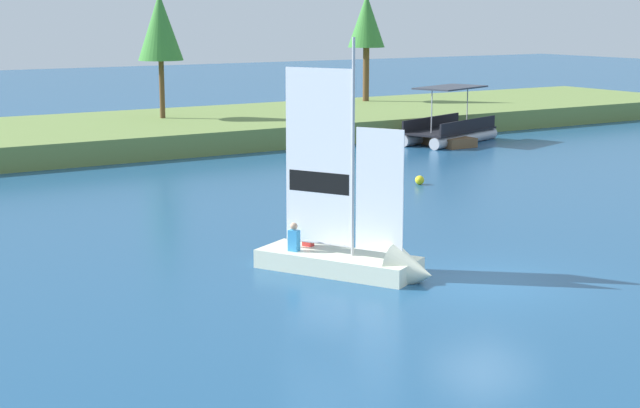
# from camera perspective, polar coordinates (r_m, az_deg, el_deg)

# --- Properties ---
(ground_plane) EXTENTS (200.00, 200.00, 0.00)m
(ground_plane) POSITION_cam_1_polar(r_m,az_deg,el_deg) (25.40, 9.62, -4.56)
(ground_plane) COLOR navy
(shore_bank) EXTENTS (80.00, 12.53, 1.12)m
(shore_bank) POSITION_cam_1_polar(r_m,az_deg,el_deg) (51.46, -13.17, 3.88)
(shore_bank) COLOR olive
(shore_bank) RESTS_ON ground
(shoreline_tree_centre) EXTENTS (2.41, 2.41, 6.68)m
(shoreline_tree_centre) POSITION_cam_1_polar(r_m,az_deg,el_deg) (53.68, -9.29, 10.12)
(shoreline_tree_centre) COLOR brown
(shoreline_tree_centre) RESTS_ON shore_bank
(shoreline_tree_midright) EXTENTS (2.34, 2.34, 6.79)m
(shoreline_tree_midright) POSITION_cam_1_polar(r_m,az_deg,el_deg) (63.34, 2.72, 10.53)
(shoreline_tree_midright) COLOR brown
(shoreline_tree_midright) RESTS_ON shore_bank
(wooden_dock) EXTENTS (1.70, 4.88, 0.48)m
(wooden_dock) POSITION_cam_1_polar(r_m,az_deg,el_deg) (51.86, 6.69, 3.79)
(wooden_dock) COLOR brown
(wooden_dock) RESTS_ON ground
(sailboat) EXTENTS (3.63, 4.99, 6.63)m
(sailboat) POSITION_cam_1_polar(r_m,az_deg,el_deg) (25.69, 2.51, -3.16)
(sailboat) COLOR silver
(sailboat) RESTS_ON ground
(pontoon_boat) EXTENTS (6.38, 4.27, 2.95)m
(pontoon_boat) POSITION_cam_1_polar(r_m,az_deg,el_deg) (52.10, 7.54, 4.32)
(pontoon_boat) COLOR #B2B2B7
(pontoon_boat) RESTS_ON ground
(channel_buoy) EXTENTS (0.37, 0.37, 0.37)m
(channel_buoy) POSITION_cam_1_polar(r_m,az_deg,el_deg) (39.33, 5.82, 1.39)
(channel_buoy) COLOR yellow
(channel_buoy) RESTS_ON ground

